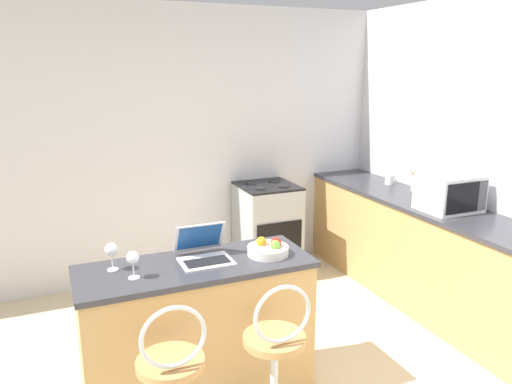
{
  "coord_description": "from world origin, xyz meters",
  "views": [
    {
      "loc": [
        -1.2,
        -1.92,
        2.04
      ],
      "look_at": [
        0.38,
        1.81,
        1.01
      ],
      "focal_mm": 35.0,
      "sensor_mm": 36.0,
      "label": 1
    }
  ],
  "objects_px": {
    "laptop": "(203,251)",
    "fruit_bowl": "(269,249)",
    "bar_stool_far": "(275,369)",
    "stove_range": "(267,229)",
    "microwave": "(450,192)",
    "wine_glass_short": "(112,250)",
    "wine_glass_tall": "(133,259)",
    "mug_white": "(390,179)",
    "storage_jar": "(417,181)"
  },
  "relations": [
    {
      "from": "laptop",
      "to": "fruit_bowl",
      "type": "height_order",
      "value": "laptop"
    },
    {
      "from": "bar_stool_far",
      "to": "stove_range",
      "type": "bearing_deg",
      "value": 66.81
    },
    {
      "from": "stove_range",
      "to": "fruit_bowl",
      "type": "bearing_deg",
      "value": -114.11
    },
    {
      "from": "microwave",
      "to": "wine_glass_short",
      "type": "xyz_separation_m",
      "value": [
        -2.65,
        -0.19,
        -0.03
      ]
    },
    {
      "from": "wine_glass_tall",
      "to": "microwave",
      "type": "bearing_deg",
      "value": 7.81
    },
    {
      "from": "mug_white",
      "to": "wine_glass_tall",
      "type": "xyz_separation_m",
      "value": [
        -2.69,
        -1.28,
        0.06
      ]
    },
    {
      "from": "laptop",
      "to": "fruit_bowl",
      "type": "xyz_separation_m",
      "value": [
        0.39,
        -0.09,
        -0.02
      ]
    },
    {
      "from": "bar_stool_far",
      "to": "wine_glass_tall",
      "type": "height_order",
      "value": "wine_glass_tall"
    },
    {
      "from": "storage_jar",
      "to": "mug_white",
      "type": "height_order",
      "value": "storage_jar"
    },
    {
      "from": "stove_range",
      "to": "wine_glass_tall",
      "type": "relative_size",
      "value": 5.89
    },
    {
      "from": "stove_range",
      "to": "storage_jar",
      "type": "xyz_separation_m",
      "value": [
        1.18,
        -0.75,
        0.55
      ]
    },
    {
      "from": "laptop",
      "to": "wine_glass_tall",
      "type": "bearing_deg",
      "value": -164.69
    },
    {
      "from": "wine_glass_tall",
      "to": "laptop",
      "type": "bearing_deg",
      "value": 15.31
    },
    {
      "from": "mug_white",
      "to": "storage_jar",
      "type": "bearing_deg",
      "value": -78.76
    },
    {
      "from": "bar_stool_far",
      "to": "wine_glass_tall",
      "type": "distance_m",
      "value": 0.98
    },
    {
      "from": "storage_jar",
      "to": "laptop",
      "type": "bearing_deg",
      "value": -159.89
    },
    {
      "from": "laptop",
      "to": "wine_glass_short",
      "type": "height_order",
      "value": "laptop"
    },
    {
      "from": "microwave",
      "to": "mug_white",
      "type": "xyz_separation_m",
      "value": [
        0.14,
        0.93,
        -0.1
      ]
    },
    {
      "from": "fruit_bowl",
      "to": "microwave",
      "type": "bearing_deg",
      "value": 10.49
    },
    {
      "from": "bar_stool_far",
      "to": "fruit_bowl",
      "type": "xyz_separation_m",
      "value": [
        0.17,
        0.47,
        0.5
      ]
    },
    {
      "from": "fruit_bowl",
      "to": "bar_stool_far",
      "type": "bearing_deg",
      "value": -109.8
    },
    {
      "from": "mug_white",
      "to": "fruit_bowl",
      "type": "bearing_deg",
      "value": -146.31
    },
    {
      "from": "storage_jar",
      "to": "wine_glass_short",
      "type": "distance_m",
      "value": 2.96
    },
    {
      "from": "microwave",
      "to": "fruit_bowl",
      "type": "bearing_deg",
      "value": -169.51
    },
    {
      "from": "mug_white",
      "to": "wine_glass_short",
      "type": "relative_size",
      "value": 0.63
    },
    {
      "from": "storage_jar",
      "to": "mug_white",
      "type": "relative_size",
      "value": 1.71
    },
    {
      "from": "storage_jar",
      "to": "microwave",
      "type": "bearing_deg",
      "value": -107.76
    },
    {
      "from": "mug_white",
      "to": "wine_glass_tall",
      "type": "bearing_deg",
      "value": -154.63
    },
    {
      "from": "laptop",
      "to": "fruit_bowl",
      "type": "relative_size",
      "value": 1.21
    },
    {
      "from": "microwave",
      "to": "wine_glass_short",
      "type": "bearing_deg",
      "value": -175.88
    },
    {
      "from": "wine_glass_short",
      "to": "microwave",
      "type": "bearing_deg",
      "value": 4.12
    },
    {
      "from": "fruit_bowl",
      "to": "mug_white",
      "type": "relative_size",
      "value": 2.46
    },
    {
      "from": "bar_stool_far",
      "to": "wine_glass_short",
      "type": "bearing_deg",
      "value": 140.89
    },
    {
      "from": "microwave",
      "to": "fruit_bowl",
      "type": "xyz_separation_m",
      "value": [
        -1.73,
        -0.32,
        -0.11
      ]
    },
    {
      "from": "laptop",
      "to": "stove_range",
      "type": "distance_m",
      "value": 2.03
    },
    {
      "from": "mug_white",
      "to": "wine_glass_tall",
      "type": "relative_size",
      "value": 0.66
    },
    {
      "from": "storage_jar",
      "to": "wine_glass_short",
      "type": "bearing_deg",
      "value": -164.13
    },
    {
      "from": "stove_range",
      "to": "wine_glass_short",
      "type": "bearing_deg",
      "value": -136.95
    },
    {
      "from": "microwave",
      "to": "storage_jar",
      "type": "distance_m",
      "value": 0.65
    },
    {
      "from": "stove_range",
      "to": "wine_glass_tall",
      "type": "xyz_separation_m",
      "value": [
        -1.58,
        -1.72,
        0.57
      ]
    },
    {
      "from": "stove_range",
      "to": "storage_jar",
      "type": "bearing_deg",
      "value": -32.58
    },
    {
      "from": "mug_white",
      "to": "wine_glass_tall",
      "type": "height_order",
      "value": "wine_glass_tall"
    },
    {
      "from": "laptop",
      "to": "mug_white",
      "type": "xyz_separation_m",
      "value": [
        2.26,
        1.16,
        -0.01
      ]
    },
    {
      "from": "mug_white",
      "to": "wine_glass_short",
      "type": "distance_m",
      "value": 3.0
    },
    {
      "from": "laptop",
      "to": "mug_white",
      "type": "bearing_deg",
      "value": 27.14
    },
    {
      "from": "wine_glass_short",
      "to": "fruit_bowl",
      "type": "bearing_deg",
      "value": -8.11
    },
    {
      "from": "microwave",
      "to": "laptop",
      "type": "bearing_deg",
      "value": -173.76
    },
    {
      "from": "microwave",
      "to": "wine_glass_short",
      "type": "relative_size",
      "value": 2.72
    },
    {
      "from": "microwave",
      "to": "stove_range",
      "type": "xyz_separation_m",
      "value": [
        -0.98,
        1.37,
        -0.6
      ]
    },
    {
      "from": "fruit_bowl",
      "to": "stove_range",
      "type": "bearing_deg",
      "value": 65.89
    }
  ]
}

